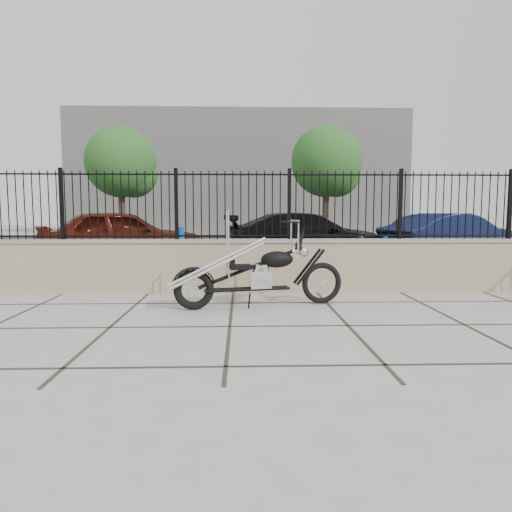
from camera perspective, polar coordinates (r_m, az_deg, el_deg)
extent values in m
plane|color=#99968E|center=(5.81, -3.28, -8.82)|extent=(90.00, 90.00, 0.00)
plane|color=black|center=(18.19, -2.29, 0.94)|extent=(30.00, 30.00, 0.00)
cube|color=gray|center=(8.19, -2.86, -1.23)|extent=(14.00, 0.36, 0.96)
cube|color=black|center=(8.13, -2.90, 6.35)|extent=(14.00, 0.08, 1.20)
cube|color=beige|center=(32.23, -2.12, 10.03)|extent=(22.00, 6.00, 8.00)
imported|color=#3E1008|center=(13.41, -16.33, 2.39)|extent=(4.84, 3.20, 1.53)
imported|color=black|center=(13.50, 6.55, 2.37)|extent=(5.06, 2.39, 1.43)
imported|color=#0F1637|center=(14.23, 23.33, 2.08)|extent=(4.53, 2.90, 1.41)
cylinder|color=#0B15A6|center=(10.63, -9.28, 0.63)|extent=(0.14, 0.14, 1.10)
cylinder|color=#0C1FB5|center=(10.89, 15.88, 0.10)|extent=(0.11, 0.11, 0.91)
cylinder|color=#0C3DB6|center=(11.62, 28.28, -0.06)|extent=(0.12, 0.12, 0.89)
cylinder|color=#382619|center=(23.03, -16.40, 5.60)|extent=(0.32, 0.32, 3.16)
sphere|color=#3F702A|center=(23.17, -16.56, 11.59)|extent=(3.37, 3.37, 3.37)
cylinder|color=#382619|center=(22.67, 8.71, 5.83)|extent=(0.32, 0.32, 3.21)
sphere|color=#386726|center=(22.82, 8.80, 12.02)|extent=(3.42, 3.42, 3.42)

